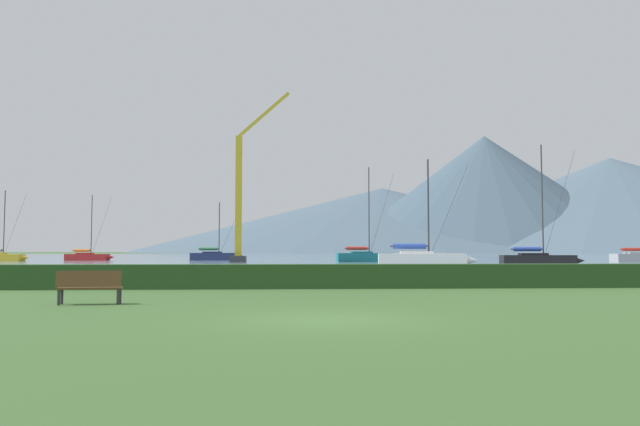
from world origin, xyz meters
name	(u,v)px	position (x,y,z in m)	size (l,w,h in m)	color
ground_plane	(327,319)	(0.00, 0.00, 0.00)	(1000.00, 1000.00, 0.00)	#3D602D
harbor_water	(287,256)	(0.00, 137.00, 0.00)	(320.00, 246.00, 0.00)	slate
hedge_line	(307,276)	(0.00, 11.00, 0.48)	(80.00, 1.20, 0.96)	#284C23
sailboat_slip_1	(640,257)	(45.39, 63.01, 0.64)	(7.81, 2.41, 8.69)	#9E9EA3
sailboat_slip_2	(538,259)	(23.42, 43.30, 0.66)	(7.92, 3.26, 11.71)	black
sailboat_slip_3	(88,256)	(-30.08, 79.30, 0.60)	(7.13, 2.36, 9.80)	red
sailboat_slip_4	(216,256)	(-11.16, 79.34, 0.67)	(8.36, 3.08, 8.77)	navy
sailboat_slip_6	(0,257)	(-40.14, 73.31, 0.61)	(7.26, 2.30, 9.85)	gold
sailboat_slip_7	(365,256)	(9.85, 66.03, 0.72)	(8.53, 2.87, 12.54)	#19707A
sailboat_slip_8	(423,259)	(11.63, 40.80, 0.73)	(9.12, 3.65, 9.80)	white
park_bench_under_tree	(90,285)	(-6.38, 4.03, 0.53)	(1.78, 0.63, 0.95)	brown
dock_crane	(241,203)	(-6.42, 64.27, 7.49)	(7.48, 2.00, 22.04)	#333338
distant_hill_west_ridge	(382,220)	(68.31, 409.74, 22.65)	(346.34, 346.34, 45.29)	#4C6070
distant_hill_central_peak	(485,194)	(118.53, 338.08, 34.79)	(185.23, 185.23, 69.58)	#425666
distant_hill_east_ridge	(453,215)	(108.76, 371.63, 24.37)	(221.62, 221.62, 48.75)	#4C6070
distant_hill_far_shoulder	(611,205)	(199.42, 345.08, 29.14)	(289.67, 289.67, 58.29)	#4C6070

